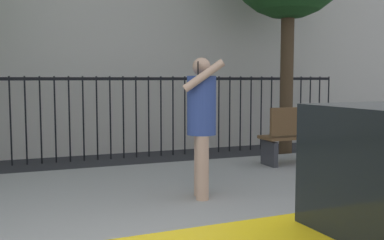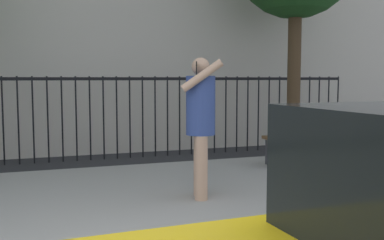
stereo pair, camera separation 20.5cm
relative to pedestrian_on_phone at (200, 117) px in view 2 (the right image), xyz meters
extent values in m
cube|color=gray|center=(-1.20, 0.09, -1.03)|extent=(28.00, 4.40, 0.15)
cube|color=black|center=(-1.20, 3.79, 0.44)|extent=(12.00, 0.04, 0.06)
cylinder|color=black|center=(-2.35, 3.79, -0.31)|extent=(0.03, 0.03, 1.60)
cylinder|color=black|center=(-2.09, 3.79, -0.31)|extent=(0.03, 0.03, 1.60)
cylinder|color=black|center=(-1.83, 3.79, -0.31)|extent=(0.03, 0.03, 1.60)
cylinder|color=black|center=(-1.58, 3.79, -0.31)|extent=(0.03, 0.03, 1.60)
cylinder|color=black|center=(-1.32, 3.79, -0.31)|extent=(0.03, 0.03, 1.60)
cylinder|color=black|center=(-1.07, 3.79, -0.31)|extent=(0.03, 0.03, 1.60)
cylinder|color=black|center=(-0.81, 3.79, -0.31)|extent=(0.03, 0.03, 1.60)
cylinder|color=black|center=(-0.56, 3.79, -0.31)|extent=(0.03, 0.03, 1.60)
cylinder|color=black|center=(-0.30, 3.79, -0.31)|extent=(0.03, 0.03, 1.60)
cylinder|color=black|center=(-0.05, 3.79, -0.31)|extent=(0.03, 0.03, 1.60)
cylinder|color=black|center=(0.21, 3.79, -0.31)|extent=(0.03, 0.03, 1.60)
cylinder|color=black|center=(0.46, 3.79, -0.31)|extent=(0.03, 0.03, 1.60)
cylinder|color=black|center=(0.72, 3.79, -0.31)|extent=(0.03, 0.03, 1.60)
cylinder|color=black|center=(0.97, 3.79, -0.31)|extent=(0.03, 0.03, 1.60)
cylinder|color=black|center=(1.23, 3.79, -0.31)|extent=(0.03, 0.03, 1.60)
cylinder|color=black|center=(1.48, 3.79, -0.31)|extent=(0.03, 0.03, 1.60)
cylinder|color=black|center=(1.74, 3.79, -0.31)|extent=(0.03, 0.03, 1.60)
cylinder|color=black|center=(2.00, 3.79, -0.31)|extent=(0.03, 0.03, 1.60)
cylinder|color=black|center=(2.25, 3.79, -0.31)|extent=(0.03, 0.03, 1.60)
cylinder|color=black|center=(2.51, 3.79, -0.31)|extent=(0.03, 0.03, 1.60)
cylinder|color=black|center=(2.76, 3.79, -0.31)|extent=(0.03, 0.03, 1.60)
cylinder|color=black|center=(3.02, 3.79, -0.31)|extent=(0.03, 0.03, 1.60)
cylinder|color=black|center=(3.27, 3.79, -0.31)|extent=(0.03, 0.03, 1.60)
cylinder|color=black|center=(3.53, 3.79, -0.31)|extent=(0.03, 0.03, 1.60)
cylinder|color=black|center=(3.78, 3.79, -0.31)|extent=(0.03, 0.03, 1.60)
cylinder|color=black|center=(4.04, 3.79, -0.31)|extent=(0.03, 0.03, 1.60)
cylinder|color=black|center=(4.29, 3.79, -0.31)|extent=(0.03, 0.03, 1.60)
cylinder|color=black|center=(4.55, 3.79, -0.31)|extent=(0.03, 0.03, 1.60)
cylinder|color=black|center=(4.80, 3.79, -0.31)|extent=(0.03, 0.03, 1.60)
cylinder|color=tan|center=(-0.03, -0.12, -0.58)|extent=(0.15, 0.15, 0.75)
cylinder|color=tan|center=(0.02, 0.07, -0.58)|extent=(0.15, 0.15, 0.75)
cylinder|color=#33478C|center=(-0.01, -0.03, 0.14)|extent=(0.42, 0.42, 0.69)
sphere|color=tan|center=(-0.01, -0.03, 0.59)|extent=(0.21, 0.21, 0.21)
cylinder|color=tan|center=(-0.06, -0.22, 0.48)|extent=(0.49, 0.22, 0.37)
cylinder|color=tan|center=(0.05, 0.17, 0.12)|extent=(0.09, 0.09, 0.52)
cube|color=black|center=(-0.11, -0.15, 0.57)|extent=(0.03, 0.07, 0.15)
cube|color=brown|center=(0.06, 0.22, 0.03)|extent=(0.23, 0.31, 0.34)
cube|color=brown|center=(2.48, 1.40, -0.51)|extent=(1.60, 0.45, 0.05)
cube|color=brown|center=(2.48, 1.21, -0.23)|extent=(1.60, 0.06, 0.44)
cube|color=#333338|center=(1.78, 1.40, -0.76)|extent=(0.08, 0.41, 0.40)
cube|color=#333338|center=(3.18, 1.40, -0.76)|extent=(0.08, 0.41, 0.40)
cylinder|color=#4C3823|center=(3.04, 2.86, 0.53)|extent=(0.26, 0.26, 3.27)
camera|label=1|loc=(-2.07, -4.94, 0.45)|focal=42.91mm
camera|label=2|loc=(-1.88, -5.02, 0.45)|focal=42.91mm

